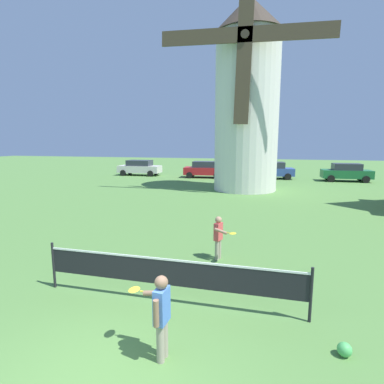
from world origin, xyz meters
name	(u,v)px	position (x,y,z in m)	size (l,w,h in m)	color
windmill	(247,94)	(0.37, 18.83, 6.66)	(10.43, 5.10, 14.92)	silver
tennis_net	(168,272)	(0.18, 2.43, 0.69)	(5.76, 0.06, 1.10)	black
player_near	(161,312)	(0.62, 0.76, 0.79)	(0.77, 0.59, 1.40)	#9E937F
player_far	(219,235)	(0.80, 5.15, 0.73)	(0.71, 0.70, 1.29)	#9E937F
stray_ball	(345,350)	(3.46, 1.55, 0.12)	(0.23, 0.23, 0.23)	#4CB259
parked_car_cream	(140,167)	(-10.93, 25.85, 0.81)	(4.36, 1.98, 1.56)	silver
parked_car_red	(204,169)	(-4.07, 25.53, 0.81)	(3.93, 2.13, 1.56)	red
parked_car_blue	(272,170)	(2.23, 26.25, 0.81)	(4.11, 2.27, 1.56)	#334C99
parked_car_green	(346,172)	(8.52, 25.84, 0.81)	(4.07, 1.98, 1.56)	#1E6638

